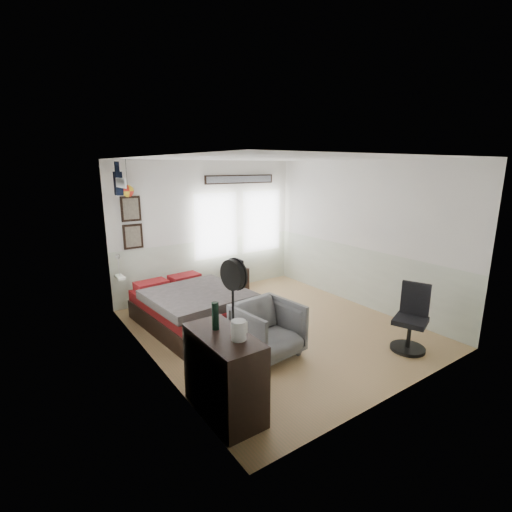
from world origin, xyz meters
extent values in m
cube|color=tan|center=(0.00, 0.00, -0.01)|extent=(4.00, 4.50, 0.01)
cube|color=silver|center=(0.00, 2.25, 1.35)|extent=(4.00, 0.02, 2.70)
cube|color=silver|center=(0.00, -2.25, 1.35)|extent=(4.00, 0.02, 2.70)
cube|color=silver|center=(-2.00, 0.00, 1.35)|extent=(0.02, 4.50, 2.70)
cube|color=silver|center=(2.00, 0.00, 1.35)|extent=(0.02, 4.50, 2.70)
cube|color=white|center=(0.00, 0.00, 2.70)|extent=(4.00, 4.50, 0.02)
cube|color=beige|center=(0.00, 2.24, 0.55)|extent=(4.00, 0.01, 1.10)
cube|color=beige|center=(-1.99, 0.00, 0.55)|extent=(0.01, 4.50, 1.10)
cube|color=beige|center=(1.99, 0.00, 0.55)|extent=(0.01, 4.50, 1.10)
cube|color=silver|center=(-1.96, 0.55, 1.45)|extent=(0.03, 2.20, 1.35)
cube|color=silver|center=(0.15, 2.21, 1.40)|extent=(0.95, 0.03, 1.30)
cube|color=silver|center=(1.30, 2.21, 1.40)|extent=(0.95, 0.03, 1.30)
cube|color=black|center=(-1.55, 2.21, 1.35)|extent=(0.35, 0.03, 0.45)
cube|color=black|center=(-1.55, 2.21, 1.85)|extent=(0.35, 0.03, 0.45)
cube|color=#7F7259|center=(-1.55, 2.20, 1.35)|extent=(0.27, 0.01, 0.37)
cube|color=#7F7259|center=(-1.55, 2.20, 1.85)|extent=(0.27, 0.01, 0.37)
cube|color=black|center=(0.75, 2.21, 2.32)|extent=(1.65, 0.03, 0.18)
cube|color=gray|center=(0.75, 2.20, 2.32)|extent=(1.58, 0.01, 0.13)
cube|color=white|center=(-1.97, 1.15, 2.35)|extent=(0.02, 0.48, 0.14)
sphere|color=red|center=(-1.65, 1.95, 2.18)|extent=(0.20, 0.20, 0.20)
cube|color=black|center=(-1.07, 0.89, 0.16)|extent=(1.55, 2.09, 0.32)
cube|color=maroon|center=(-1.07, 0.89, 0.41)|extent=(1.51, 2.05, 0.18)
cube|color=#544A47|center=(-1.07, 0.67, 0.56)|extent=(1.56, 1.55, 0.14)
cube|color=maroon|center=(-1.40, 1.68, 0.56)|extent=(0.57, 0.38, 0.14)
cube|color=maroon|center=(-0.74, 1.68, 0.56)|extent=(0.57, 0.38, 0.14)
cube|color=black|center=(-1.74, -1.38, 0.45)|extent=(0.48, 1.00, 0.90)
imported|color=#5C5C5C|center=(-0.62, -0.64, 0.38)|extent=(0.89, 0.91, 0.75)
cube|color=black|center=(0.45, 1.97, 0.24)|extent=(0.55, 0.48, 0.48)
cylinder|color=black|center=(1.12, -1.69, 0.02)|extent=(0.49, 0.49, 0.05)
cylinder|color=black|center=(1.12, -1.69, 0.23)|extent=(0.06, 0.06, 0.37)
cube|color=black|center=(1.12, -1.69, 0.45)|extent=(0.55, 0.55, 0.07)
cube|color=black|center=(1.30, -1.62, 0.73)|extent=(0.19, 0.39, 0.49)
cylinder|color=silver|center=(-1.67, -1.57, 1.00)|extent=(0.15, 0.15, 0.20)
cube|color=silver|center=(-1.58, -1.57, 1.01)|extent=(0.02, 0.02, 0.12)
cylinder|color=black|center=(-1.74, -1.22, 1.05)|extent=(0.08, 0.08, 0.30)
cylinder|color=black|center=(-1.66, -1.45, 1.21)|extent=(0.02, 0.02, 0.62)
cylinder|color=black|center=(-1.66, -1.45, 1.55)|extent=(0.11, 0.32, 0.31)
cylinder|color=black|center=(-1.62, -1.45, 1.55)|extent=(0.08, 0.33, 0.33)
cube|color=black|center=(0.45, 1.97, 0.57)|extent=(0.32, 0.21, 0.18)
camera|label=1|loc=(-3.46, -4.46, 2.59)|focal=26.00mm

